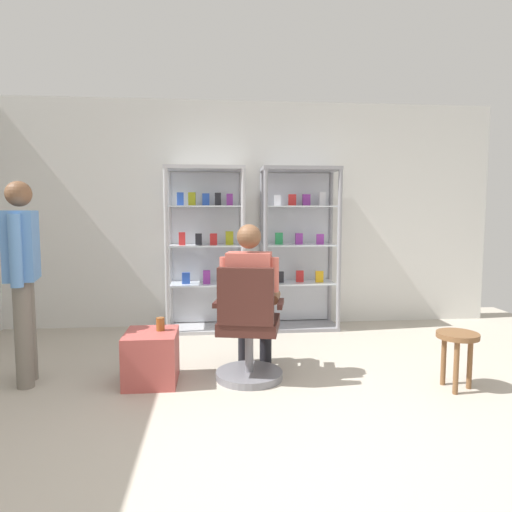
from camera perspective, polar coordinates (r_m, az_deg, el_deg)
name	(u,v)px	position (r m, az deg, el deg)	size (l,w,h in m)	color
ground_plane	(292,445)	(2.95, 4.54, -22.59)	(7.20, 7.20, 0.00)	#B2A899
back_wall	(251,215)	(5.58, -0.65, 5.20)	(6.00, 0.10, 2.70)	silver
display_cabinet_left	(206,248)	(5.34, -6.33, 1.03)	(0.90, 0.45, 1.90)	#B7B7BC
display_cabinet_right	(298,247)	(5.43, 5.36, 1.09)	(0.90, 0.45, 1.90)	gray
office_chair	(248,334)	(3.76, -0.97, -9.78)	(0.61, 0.57, 0.96)	slate
seated_shopkeeper	(251,292)	(3.85, -0.66, -4.56)	(0.54, 0.61, 1.29)	black
storage_crate	(151,357)	(3.88, -13.00, -12.29)	(0.41, 0.46, 0.42)	#B24C47
tea_glass	(160,324)	(3.84, -11.92, -8.37)	(0.07, 0.07, 0.11)	brown
standing_customer	(22,269)	(4.05, -27.31, -1.52)	(0.29, 0.51, 1.63)	slate
wooden_stool	(457,344)	(3.93, 23.97, -10.13)	(0.32, 0.32, 0.45)	brown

